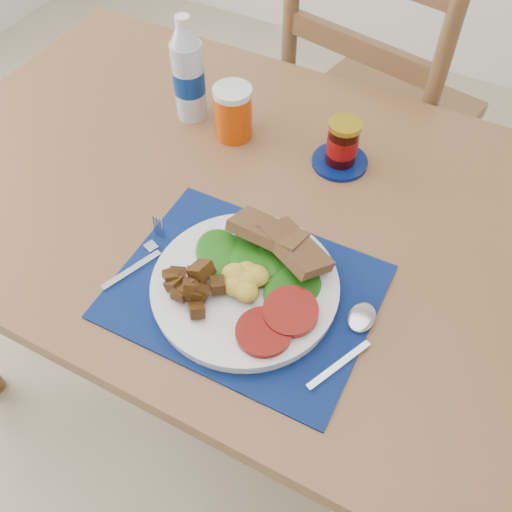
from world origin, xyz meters
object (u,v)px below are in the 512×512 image
(chair_far, at_px, (376,84))
(juice_glass, at_px, (233,114))
(jam_on_saucer, at_px, (342,146))
(water_bottle, at_px, (188,75))
(breakfast_plate, at_px, (240,284))

(chair_far, bearing_deg, juice_glass, 82.81)
(chair_far, height_order, jam_on_saucer, chair_far)
(water_bottle, relative_size, juice_glass, 2.11)
(water_bottle, bearing_deg, breakfast_plate, -48.86)
(breakfast_plate, distance_m, water_bottle, 0.51)
(water_bottle, relative_size, jam_on_saucer, 2.01)
(juice_glass, bearing_deg, water_bottle, 171.02)
(chair_far, height_order, water_bottle, chair_far)
(juice_glass, height_order, jam_on_saucer, juice_glass)
(breakfast_plate, bearing_deg, water_bottle, 143.02)
(chair_far, xyz_separation_m, breakfast_plate, (0.05, -0.85, 0.15))
(breakfast_plate, distance_m, jam_on_saucer, 0.38)
(chair_far, relative_size, breakfast_plate, 4.03)
(chair_far, xyz_separation_m, jam_on_saucer, (0.07, -0.47, 0.17))
(breakfast_plate, xyz_separation_m, water_bottle, (-0.33, 0.38, 0.08))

